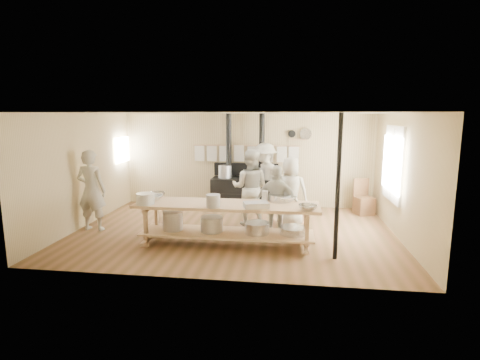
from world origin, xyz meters
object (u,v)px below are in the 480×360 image
(cook_far_left, at_px, (91,190))
(cook_by_window, at_px, (265,177))
(prep_table, at_px, (226,220))
(stove, at_px, (245,190))
(cook_right, at_px, (277,203))
(roasting_pan, at_px, (256,205))
(cook_center, at_px, (290,192))
(cook_left, at_px, (250,188))
(chair, at_px, (364,204))

(cook_far_left, bearing_deg, cook_by_window, -146.68)
(prep_table, bearing_deg, cook_by_window, 78.76)
(stove, xyz_separation_m, cook_right, (0.97, -2.55, 0.26))
(cook_by_window, xyz_separation_m, roasting_pan, (0.04, -3.09, -0.01))
(cook_far_left, distance_m, roasting_pan, 3.83)
(cook_far_left, distance_m, cook_right, 4.11)
(stove, height_order, cook_center, stove)
(cook_center, height_order, roasting_pan, cook_center)
(stove, distance_m, roasting_pan, 3.33)
(cook_far_left, height_order, cook_center, cook_far_left)
(cook_center, bearing_deg, stove, -45.42)
(cook_left, bearing_deg, prep_table, 83.37)
(cook_left, relative_size, roasting_pan, 3.94)
(prep_table, height_order, cook_center, cook_center)
(stove, relative_size, cook_right, 1.67)
(chair, bearing_deg, cook_right, -151.92)
(stove, relative_size, cook_far_left, 1.43)
(prep_table, relative_size, cook_far_left, 1.98)
(cook_by_window, relative_size, roasting_pan, 4.04)
(cook_far_left, xyz_separation_m, cook_center, (4.38, 0.93, -0.10))
(cook_far_left, bearing_deg, roasting_pan, 169.38)
(stove, distance_m, cook_right, 2.74)
(stove, height_order, roasting_pan, stove)
(stove, xyz_separation_m, roasting_pan, (0.61, -3.26, 0.38))
(cook_far_left, height_order, chair, cook_far_left)
(cook_center, xyz_separation_m, cook_right, (-0.27, -1.06, -0.03))
(prep_table, relative_size, roasting_pan, 7.96)
(cook_center, xyz_separation_m, chair, (1.91, 1.28, -0.54))
(cook_left, bearing_deg, cook_by_window, -94.55)
(prep_table, distance_m, cook_center, 1.99)
(prep_table, height_order, cook_by_window, cook_by_window)
(stove, relative_size, chair, 2.84)
(cook_far_left, height_order, roasting_pan, cook_far_left)
(prep_table, bearing_deg, chair, 41.71)
(chair, relative_size, roasting_pan, 2.03)
(cook_right, height_order, roasting_pan, cook_right)
(cook_right, xyz_separation_m, chair, (2.18, 2.34, -0.51))
(cook_by_window, bearing_deg, cook_far_left, -108.48)
(cook_center, distance_m, chair, 2.36)
(cook_right, distance_m, roasting_pan, 0.81)
(cook_left, xyz_separation_m, cook_center, (0.93, 0.07, -0.08))
(roasting_pan, bearing_deg, cook_center, 70.08)
(cook_right, xyz_separation_m, cook_by_window, (-0.41, 2.38, 0.13))
(cook_center, distance_m, cook_by_window, 1.49)
(stove, xyz_separation_m, cook_left, (0.31, -1.56, 0.37))
(cook_center, bearing_deg, roasting_pan, 74.83)
(cook_center, relative_size, cook_by_window, 0.88)
(stove, distance_m, cook_by_window, 0.71)
(stove, bearing_deg, roasting_pan, -79.46)
(cook_far_left, distance_m, chair, 6.69)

